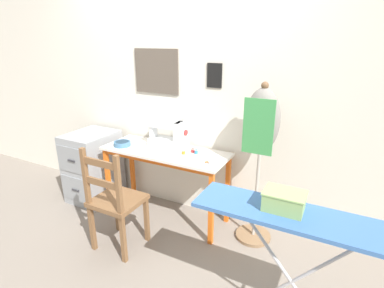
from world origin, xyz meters
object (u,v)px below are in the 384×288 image
fabric_bowl (122,144)px  wooden_chair (115,202)px  scissors (208,163)px  filing_cabinet (93,166)px  thread_spool_mid_table (193,151)px  storage_box (284,201)px  dress_form (261,133)px  thread_spool_near_machine (184,152)px  ironing_board (299,224)px  sewing_machine (170,135)px  thread_spool_far_edge (196,152)px

fabric_bowl → wooden_chair: bearing=-57.4°
fabric_bowl → scissors: bearing=-0.6°
fabric_bowl → filing_cabinet: bearing=174.0°
thread_spool_mid_table → storage_box: storage_box is taller
scissors → storage_box: storage_box is taller
wooden_chair → dress_form: size_ratio=0.66×
fabric_bowl → storage_box: bearing=-21.8°
thread_spool_near_machine → thread_spool_mid_table: 0.10m
thread_spool_near_machine → filing_cabinet: bearing=-178.6°
thread_spool_near_machine → fabric_bowl: bearing=-173.0°
thread_spool_mid_table → ironing_board: bearing=-38.4°
thread_spool_near_machine → storage_box: bearing=-36.0°
thread_spool_near_machine → dress_form: size_ratio=0.03×
fabric_bowl → ironing_board: (1.81, -0.70, 0.05)m
filing_cabinet → ironing_board: (2.31, -0.76, 0.42)m
wooden_chair → ironing_board: size_ratio=0.82×
fabric_bowl → ironing_board: size_ratio=0.15×
ironing_board → storage_box: bearing=168.0°
fabric_bowl → ironing_board: 1.94m
sewing_machine → fabric_bowl: 0.50m
thread_spool_mid_table → dress_form: (0.63, -0.00, 0.27)m
thread_spool_far_edge → storage_box: size_ratio=0.19×
thread_spool_mid_table → wooden_chair: size_ratio=0.05×
thread_spool_near_machine → thread_spool_far_edge: size_ratio=0.96×
sewing_machine → dress_form: (0.90, -0.03, 0.16)m
sewing_machine → storage_box: sewing_machine is taller
thread_spool_near_machine → wooden_chair: bearing=-119.0°
filing_cabinet → wooden_chair: bearing=-34.4°
thread_spool_mid_table → thread_spool_far_edge: bearing=-23.7°
sewing_machine → thread_spool_far_edge: sewing_machine is taller
thread_spool_near_machine → storage_box: 1.31m
thread_spool_mid_table → filing_cabinet: bearing=-174.8°
scissors → dress_form: size_ratio=0.08×
sewing_machine → thread_spool_near_machine: (0.22, -0.12, -0.11)m
dress_form → storage_box: size_ratio=6.47×
scissors → filing_cabinet: 1.49m
wooden_chair → storage_box: storage_box is taller
sewing_machine → thread_spool_mid_table: bearing=-7.3°
dress_form → wooden_chair: bearing=-146.4°
filing_cabinet → dress_form: dress_form is taller
sewing_machine → wooden_chair: (-0.11, -0.71, -0.41)m
sewing_machine → ironing_board: size_ratio=0.35×
wooden_chair → dress_form: (1.02, 0.68, 0.57)m
wooden_chair → filing_cabinet: size_ratio=1.22×
thread_spool_mid_table → scissors: bearing=-35.8°
fabric_bowl → scissors: 0.95m
fabric_bowl → dress_form: 1.38m
fabric_bowl → ironing_board: bearing=-21.3°
sewing_machine → thread_spool_mid_table: sewing_machine is taller
ironing_board → storage_box: storage_box is taller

